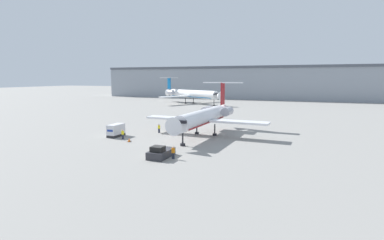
{
  "coord_description": "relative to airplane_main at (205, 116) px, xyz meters",
  "views": [
    {
      "loc": [
        18.28,
        -35.32,
        10.63
      ],
      "look_at": [
        0.0,
        11.6,
        3.55
      ],
      "focal_mm": 28.0,
      "sensor_mm": 36.0,
      "label": 1
    }
  ],
  "objects": [
    {
      "name": "terminal_building",
      "position": [
        -0.55,
        103.21,
        4.73
      ],
      "size": [
        180.0,
        16.8,
        16.59
      ],
      "color": "#8C939E",
      "rests_on": "ground"
    },
    {
      "name": "pushback_tug",
      "position": [
        -0.48,
        -16.98,
        -2.97
      ],
      "size": [
        2.32,
        4.4,
        1.71
      ],
      "color": "#2D2D33",
      "rests_on": "ground"
    },
    {
      "name": "worker_by_wing",
      "position": [
        -9.2,
        -0.76,
        -2.71
      ],
      "size": [
        0.4,
        0.24,
        1.7
      ],
      "color": "#232838",
      "rests_on": "ground"
    },
    {
      "name": "worker_near_tug",
      "position": [
        1.42,
        -17.12,
        -2.71
      ],
      "size": [
        0.4,
        0.24,
        1.7
      ],
      "color": "#232838",
      "rests_on": "ground"
    },
    {
      "name": "traffic_cone_left",
      "position": [
        -10.0,
        -10.05,
        -3.3
      ],
      "size": [
        0.61,
        0.61,
        0.62
      ],
      "color": "black",
      "rests_on": "ground"
    },
    {
      "name": "luggage_cart",
      "position": [
        -14.82,
        -6.93,
        -2.46
      ],
      "size": [
        1.67,
        3.59,
        2.27
      ],
      "color": "#232326",
      "rests_on": "ground"
    },
    {
      "name": "worker_on_apron",
      "position": [
        -12.29,
        -8.52,
        -2.7
      ],
      "size": [
        0.4,
        0.24,
        1.71
      ],
      "color": "#232838",
      "rests_on": "ground"
    },
    {
      "name": "ground_plane",
      "position": [
        -0.55,
        -16.79,
        -3.6
      ],
      "size": [
        600.0,
        600.0,
        0.0
      ],
      "primitive_type": "plane",
      "color": "gray"
    },
    {
      "name": "airplane_main",
      "position": [
        0.0,
        0.0,
        0.0
      ],
      "size": [
        23.66,
        24.44,
        9.74
      ],
      "color": "white",
      "rests_on": "ground"
    },
    {
      "name": "airplane_parked_far_left",
      "position": [
        -28.21,
        64.62,
        0.43
      ],
      "size": [
        32.33,
        28.42,
        10.83
      ],
      "color": "white",
      "rests_on": "ground"
    }
  ]
}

